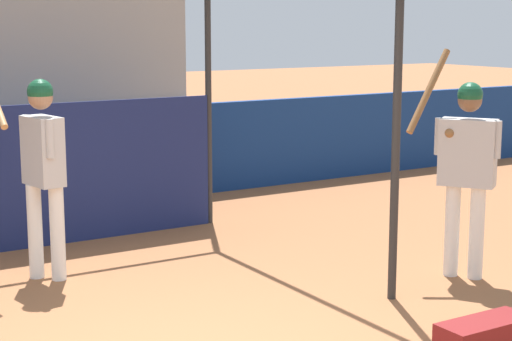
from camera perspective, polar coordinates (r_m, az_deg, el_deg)
The scene contains 4 objects.
batting_cage at distance 8.39m, azimuth -13.48°, elevation 2.10°, with size 4.01×3.24×2.77m.
player_batter at distance 7.71m, azimuth -14.11°, elevation 0.73°, with size 0.55×0.86×1.97m.
player_waiting at distance 7.76m, azimuth 13.83°, elevation 0.66°, with size 0.70×0.66×2.03m.
equipment_bag at distance 6.12m, azimuth 14.99°, elevation -10.86°, with size 0.70×0.28×0.28m.
Camera 1 is at (-2.36, -4.63, 2.28)m, focal length 60.00 mm.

